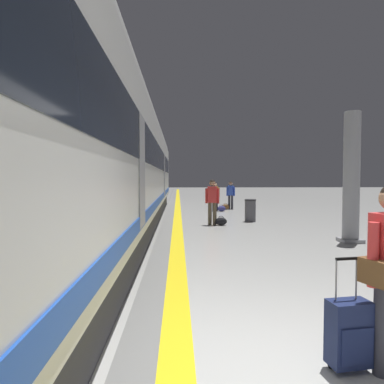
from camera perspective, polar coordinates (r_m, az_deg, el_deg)
The scene contains 12 objects.
safety_line_strip at distance 12.83m, azimuth -2.44°, elevation -5.60°, with size 0.36×80.00×0.01m, color yellow.
tactile_edge_band at distance 12.83m, azimuth -3.88°, elevation -5.61°, with size 0.60×80.00×0.01m, color slate.
high_speed_train at distance 11.07m, azimuth -13.42°, elevation 6.03°, with size 2.94×30.09×4.97m.
rolling_suitcase_foreground at distance 3.69m, azimuth 24.77°, elevation -20.60°, with size 0.41×0.28×1.05m.
passenger_near at distance 12.88m, azimuth 3.41°, elevation -1.13°, with size 0.53×0.27×1.72m.
duffel_bag_near at distance 12.87m, azimuth 4.87°, elevation -4.91°, with size 0.44×0.26×0.36m.
passenger_mid at distance 19.50m, azimuth 6.47°, elevation -0.17°, with size 0.46×0.29×1.59m.
duffel_bag_mid at distance 19.31m, azimuth 5.61°, elevation -2.47°, with size 0.44×0.26×0.36m.
passenger_far at distance 18.28m, azimuth 3.87°, elevation -0.37°, with size 0.48×0.25×1.56m.
duffel_bag_far at distance 18.17m, azimuth 4.94°, elevation -2.78°, with size 0.44×0.26×0.36m.
platform_pillar at distance 10.38m, azimuth 25.07°, elevation 1.82°, with size 0.56×0.56×3.60m.
waste_bin at distance 14.12m, azimuth 9.70°, elevation -3.05°, with size 0.46×0.46×0.91m.
Camera 1 is at (-1.18, -2.70, 1.79)m, focal length 31.94 mm.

